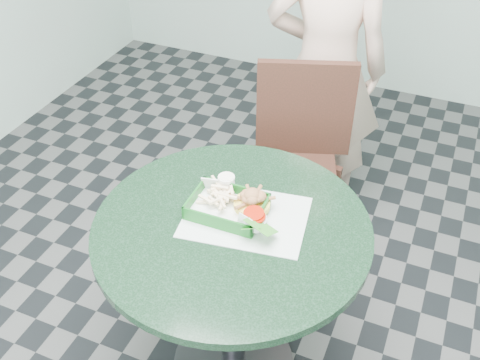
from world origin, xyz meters
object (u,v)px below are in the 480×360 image
at_px(food_basket, 227,213).
at_px(sauce_ramekin, 227,184).
at_px(diner_person, 326,62).
at_px(crab_sandwich, 252,204).
at_px(dining_chair, 295,152).
at_px(cafe_table, 232,265).

bearing_deg(food_basket, sauce_ramekin, 114.54).
height_order(food_basket, sauce_ramekin, sauce_ramekin).
height_order(diner_person, crab_sandwich, diner_person).
distance_m(diner_person, food_basket, 1.08).
bearing_deg(dining_chair, cafe_table, -106.74).
xyz_separation_m(dining_chair, sauce_ramekin, (-0.05, -0.63, 0.27)).
bearing_deg(food_basket, dining_chair, 89.49).
bearing_deg(sauce_ramekin, cafe_table, -60.81).
height_order(crab_sandwich, sauce_ramekin, crab_sandwich).
bearing_deg(food_basket, crab_sandwich, 30.48).
distance_m(dining_chair, food_basket, 0.77).
distance_m(dining_chair, crab_sandwich, 0.74).
bearing_deg(cafe_table, crab_sandwich, 69.66).
bearing_deg(sauce_ramekin, dining_chair, 85.17).
distance_m(dining_chair, diner_person, 0.45).
distance_m(crab_sandwich, sauce_ramekin, 0.13).
bearing_deg(diner_person, crab_sandwich, 82.38).
distance_m(food_basket, crab_sandwich, 0.09).
bearing_deg(crab_sandwich, food_basket, -149.52).
xyz_separation_m(diner_person, crab_sandwich, (0.05, -1.03, -0.02)).
distance_m(cafe_table, dining_chair, 0.78).
distance_m(dining_chair, sauce_ramekin, 0.69).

